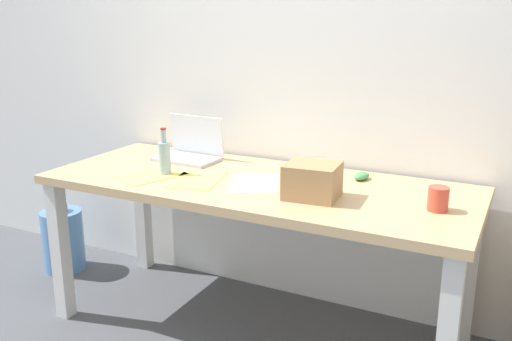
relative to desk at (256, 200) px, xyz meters
The scene contains 12 objects.
ground_plane 0.66m from the desk, ahead, with size 8.00×8.00×0.00m, color #515459.
back_wall 0.78m from the desk, 90.00° to the left, with size 5.20×0.08×2.60m, color white.
desk is the anchor object (origin of this frame).
laptop_left 0.54m from the desk, 157.75° to the left, with size 0.33×0.22×0.22m.
beer_bottle 0.48m from the desk, 168.44° to the right, with size 0.06×0.06×0.22m.
computer_mouse 0.50m from the desk, 29.48° to the left, with size 0.06×0.10×0.03m, color #4C9E56.
cardboard_box 0.37m from the desk, 18.53° to the right, with size 0.21×0.20×0.14m, color tan.
coffee_mug 0.82m from the desk, ahead, with size 0.08×0.08×0.10m, color #D84C38.
paper_sheet_front_left 0.51m from the desk, 163.67° to the right, with size 0.21×0.30×0.00m, color #F4E06B.
paper_sheet_center 0.10m from the desk, 73.05° to the right, with size 0.21×0.30×0.00m, color white.
paper_yellow_folder 0.29m from the desk, 156.66° to the right, with size 0.21×0.30×0.00m, color #F4E06B.
water_cooler_jug 1.42m from the desk, behind, with size 0.24×0.24×0.42m.
Camera 1 is at (1.11, -2.20, 1.49)m, focal length 39.53 mm.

